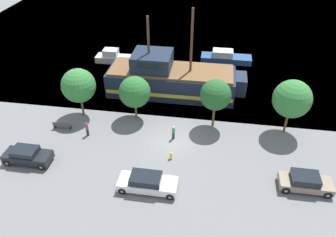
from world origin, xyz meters
The scene contains 16 objects.
ground_plane centered at (0.00, 0.00, 0.00)m, with size 160.00×160.00×0.00m, color slate.
water_surface centered at (0.00, 44.00, 0.00)m, with size 80.00×80.00×0.00m, color #38667F.
pirate_ship centered at (-1.58, 9.24, 1.90)m, with size 16.35×5.21×10.43m.
moored_boat_dockside centered at (4.99, 19.00, 0.63)m, with size 7.15×2.26×1.69m.
moored_boat_outer centered at (-10.95, 16.50, 0.69)m, with size 5.06×1.97×1.86m.
parked_car_curb_front centered at (11.84, -4.57, 0.74)m, with size 4.29×1.90×1.49m.
parked_car_curb_mid centered at (-12.61, -5.09, 0.77)m, with size 4.29×1.81×1.53m.
parked_car_curb_rear centered at (-1.13, -6.66, 0.74)m, with size 4.90×1.91×1.50m.
fire_hydrant centered at (0.26, -2.67, 0.41)m, with size 0.42×0.25×0.76m.
bench_promenade_east centered at (-11.64, 0.15, 0.44)m, with size 1.84×0.45×0.85m.
pedestrian_walking_near centered at (-8.61, -0.48, 0.79)m, with size 0.32×0.32×1.58m.
pedestrian_walking_far centered at (0.07, 0.33, 0.76)m, with size 0.32×0.32×1.52m.
tree_row_east centered at (-10.36, 2.95, 3.71)m, with size 3.61×3.61×5.52m.
tree_row_mideast centered at (-4.46, 3.33, 3.24)m, with size 3.33×3.33×4.91m.
tree_row_midwest centered at (3.90, 3.09, 3.81)m, with size 3.14×3.14×5.39m.
tree_row_west centered at (11.23, 3.19, 3.98)m, with size 3.75×3.75×5.86m.
Camera 1 is at (3.46, -25.13, 20.81)m, focal length 35.00 mm.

